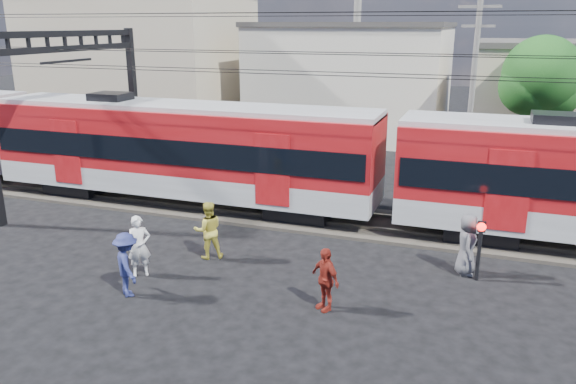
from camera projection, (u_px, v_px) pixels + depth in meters
name	position (u px, v px, depth m)	size (l,w,h in m)	color
ground	(195.00, 312.00, 14.56)	(120.00, 120.00, 0.00)	black
track_bed	(294.00, 215.00, 21.77)	(70.00, 3.40, 0.12)	#2D2823
rail_near	(288.00, 218.00, 21.06)	(70.00, 0.12, 0.12)	#59544C
rail_far	(300.00, 207.00, 22.41)	(70.00, 0.12, 0.12)	#59544C
commuter_train	(186.00, 148.00, 22.55)	(50.30, 3.08, 4.17)	black
catenary	(95.00, 76.00, 23.06)	(70.00, 9.30, 7.52)	black
building_west	(142.00, 61.00, 40.30)	(14.28, 10.20, 9.30)	tan
building_midwest	(355.00, 78.00, 38.55)	(12.24, 12.24, 7.30)	beige
utility_pole_mid	(473.00, 86.00, 24.91)	(1.80, 0.24, 8.50)	slate
tree_near	(545.00, 79.00, 26.66)	(3.82, 3.64, 6.72)	#382619
pedestrian_a	(139.00, 246.00, 16.49)	(0.67, 0.44, 1.84)	silver
pedestrian_b	(208.00, 230.00, 17.73)	(0.91, 0.71, 1.87)	gold
pedestrian_c	(127.00, 265.00, 15.26)	(1.17, 0.67, 1.81)	navy
pedestrian_d	(325.00, 279.00, 14.51)	(1.00, 0.42, 1.71)	maroon
pedestrian_e	(467.00, 245.00, 16.57)	(0.91, 0.59, 1.87)	#4E4E53
crossing_signal	(480.00, 240.00, 16.05)	(0.26, 0.26, 1.82)	black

